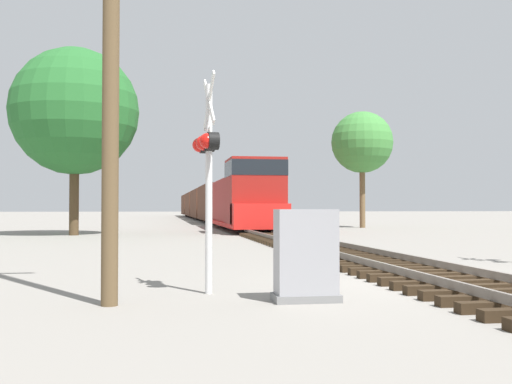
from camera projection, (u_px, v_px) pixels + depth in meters
ground_plane at (436, 283)px, 11.80m from camera, size 400.00×400.00×0.00m
rail_track_bed at (436, 276)px, 11.80m from camera, size 2.60×160.00×0.31m
freight_train at (206, 204)px, 69.23m from camera, size 3.15×77.62×4.26m
crossing_signal_near at (207, 155)px, 10.35m from camera, size 0.41×1.01×3.79m
relay_cabinet at (306, 256)px, 9.47m from camera, size 1.05×0.57×1.46m
tree_far_right at (75, 112)px, 31.96m from camera, size 6.78×6.78×10.01m
tree_mid_background at (362, 143)px, 43.70m from camera, size 4.50×4.50×8.50m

